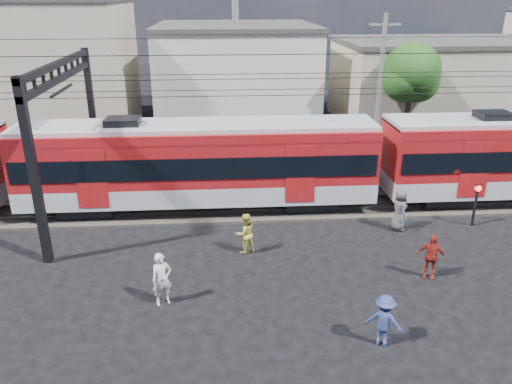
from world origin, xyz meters
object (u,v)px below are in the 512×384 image
(pedestrian_c, at_px, (384,320))
(crossing_signal, at_px, (477,197))
(pedestrian_a, at_px, (162,279))
(commuter_train, at_px, (203,161))

(pedestrian_c, xyz_separation_m, crossing_signal, (6.40, 7.55, 0.53))
(pedestrian_a, xyz_separation_m, pedestrian_c, (6.58, -2.53, -0.10))
(pedestrian_a, height_order, crossing_signal, crossing_signal)
(commuter_train, relative_size, crossing_signal, 26.03)
(pedestrian_c, distance_m, crossing_signal, 9.91)
(pedestrian_a, relative_size, crossing_signal, 0.94)
(pedestrian_a, bearing_deg, pedestrian_c, -44.45)
(commuter_train, relative_size, pedestrian_c, 30.95)
(crossing_signal, bearing_deg, commuter_train, 167.68)
(commuter_train, distance_m, pedestrian_a, 7.82)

